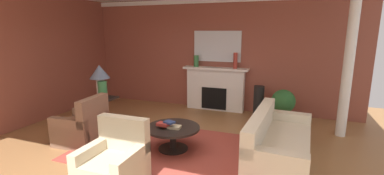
% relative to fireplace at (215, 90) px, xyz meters
% --- Properties ---
extents(ground_plane, '(9.37, 9.37, 0.00)m').
position_rel_fireplace_xyz_m(ground_plane, '(-0.16, -2.91, -0.57)').
color(ground_plane, olive).
extents(wall_fireplace, '(7.81, 0.12, 3.06)m').
position_rel_fireplace_xyz_m(wall_fireplace, '(-0.16, 0.21, 0.96)').
color(wall_fireplace, brown).
rests_on(wall_fireplace, ground_plane).
extents(wall_window, '(0.12, 6.72, 3.06)m').
position_rel_fireplace_xyz_m(wall_window, '(-3.82, -2.61, 0.96)').
color(wall_window, brown).
rests_on(wall_window, ground_plane).
extents(crown_moulding, '(7.81, 0.08, 0.12)m').
position_rel_fireplace_xyz_m(crown_moulding, '(-0.16, 0.13, 2.41)').
color(crown_moulding, white).
extents(area_rug, '(3.56, 2.29, 0.01)m').
position_rel_fireplace_xyz_m(area_rug, '(-0.02, -2.81, -0.56)').
color(area_rug, '#993D33').
rests_on(area_rug, ground_plane).
extents(fireplace, '(1.80, 0.35, 1.20)m').
position_rel_fireplace_xyz_m(fireplace, '(0.00, 0.00, 0.00)').
color(fireplace, white).
rests_on(fireplace, ground_plane).
extents(mantel_mirror, '(1.32, 0.04, 0.84)m').
position_rel_fireplace_xyz_m(mantel_mirror, '(0.00, 0.12, 1.20)').
color(mantel_mirror, silver).
extents(sofa, '(1.03, 2.15, 0.85)m').
position_rel_fireplace_xyz_m(sofa, '(1.83, -2.64, -0.27)').
color(sofa, beige).
rests_on(sofa, ground_plane).
extents(armchair_near_window, '(0.85, 0.85, 0.95)m').
position_rel_fireplace_xyz_m(armchair_near_window, '(-1.84, -3.14, -0.26)').
color(armchair_near_window, brown).
rests_on(armchair_near_window, ground_plane).
extents(armchair_facing_fireplace, '(0.81, 0.81, 0.95)m').
position_rel_fireplace_xyz_m(armchair_facing_fireplace, '(-0.32, -4.19, -0.26)').
color(armchair_facing_fireplace, '#C1B293').
rests_on(armchair_facing_fireplace, ground_plane).
extents(coffee_table, '(1.00, 1.00, 0.45)m').
position_rel_fireplace_xyz_m(coffee_table, '(-0.02, -2.81, -0.23)').
color(coffee_table, black).
rests_on(coffee_table, ground_plane).
extents(side_table, '(0.56, 0.56, 0.70)m').
position_rel_fireplace_xyz_m(side_table, '(-2.04, -2.29, -0.17)').
color(side_table, black).
rests_on(side_table, ground_plane).
extents(table_lamp, '(0.44, 0.44, 0.75)m').
position_rel_fireplace_xyz_m(table_lamp, '(-2.04, -2.29, 0.66)').
color(table_lamp, beige).
rests_on(table_lamp, side_table).
extents(vase_mantel_right, '(0.11, 0.11, 0.42)m').
position_rel_fireplace_xyz_m(vase_mantel_right, '(0.55, -0.05, 0.84)').
color(vase_mantel_right, '#9E3328').
rests_on(vase_mantel_right, fireplace).
extents(vase_tall_corner, '(0.26, 0.26, 0.82)m').
position_rel_fireplace_xyz_m(vase_tall_corner, '(1.23, -0.30, -0.16)').
color(vase_tall_corner, black).
rests_on(vase_tall_corner, ground_plane).
extents(vase_on_side_table, '(0.20, 0.20, 0.41)m').
position_rel_fireplace_xyz_m(vase_on_side_table, '(-1.89, -2.41, 0.34)').
color(vase_on_side_table, '#33703D').
rests_on(vase_on_side_table, side_table).
extents(vase_mantel_left, '(0.14, 0.14, 0.32)m').
position_rel_fireplace_xyz_m(vase_mantel_left, '(-0.55, -0.05, 0.79)').
color(vase_mantel_left, '#33703D').
rests_on(vase_mantel_left, fireplace).
extents(book_red_cover, '(0.25, 0.19, 0.05)m').
position_rel_fireplace_xyz_m(book_red_cover, '(0.03, -2.87, -0.10)').
color(book_red_cover, tan).
rests_on(book_red_cover, coffee_table).
extents(book_art_folio, '(0.23, 0.17, 0.05)m').
position_rel_fireplace_xyz_m(book_art_folio, '(-0.16, -2.93, -0.05)').
color(book_art_folio, maroon).
rests_on(book_art_folio, coffee_table).
extents(book_small_novel, '(0.22, 0.20, 0.03)m').
position_rel_fireplace_xyz_m(book_small_novel, '(-0.05, -2.91, -0.00)').
color(book_small_novel, navy).
rests_on(book_small_novel, coffee_table).
extents(potted_plant, '(0.56, 0.56, 0.83)m').
position_rel_fireplace_xyz_m(potted_plant, '(1.83, -0.58, -0.08)').
color(potted_plant, '#A8754C').
rests_on(potted_plant, ground_plane).
extents(column_white, '(0.20, 0.20, 3.06)m').
position_rel_fireplace_xyz_m(column_white, '(3.03, -0.94, 0.96)').
color(column_white, white).
rests_on(column_white, ground_plane).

